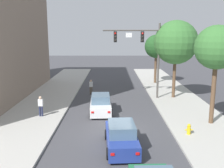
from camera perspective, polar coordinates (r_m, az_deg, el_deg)
ground_plane at (r=17.63m, az=0.15°, el=-10.83°), size 120.00×120.00×0.00m
sidewalk_left at (r=18.74m, az=-20.46°, el=-9.95°), size 5.00×60.00×0.15m
sidewalk_right at (r=18.78m, az=20.73°, el=-9.93°), size 5.00×60.00×0.15m
traffic_signal_mast at (r=25.34m, az=7.08°, el=8.23°), size 5.65×0.38×7.50m
car_lead_white at (r=21.57m, az=-2.62°, el=-4.61°), size 1.99×4.31×1.60m
car_following_blue at (r=15.07m, az=2.08°, el=-11.85°), size 2.03×4.33×1.60m
pedestrian_sidewalk_left_walker at (r=20.84m, az=-15.88°, el=-4.64°), size 0.36×0.22×1.64m
pedestrian_crossing_road at (r=27.94m, az=-4.79°, el=-0.51°), size 0.36×0.22×1.64m
fire_hydrant at (r=17.50m, az=17.01°, el=-9.74°), size 0.48×0.24×0.72m
street_tree_nearest at (r=19.22m, az=22.64°, el=7.54°), size 3.12×3.12×7.12m
street_tree_second at (r=26.19m, az=14.24°, el=9.10°), size 4.38×4.38×7.82m
street_tree_third at (r=33.73m, az=9.97°, el=8.35°), size 3.04×3.04×6.36m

